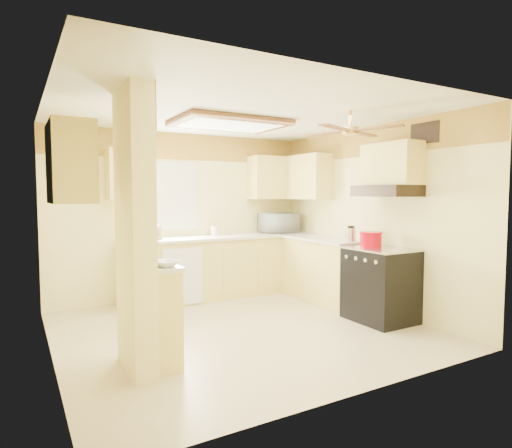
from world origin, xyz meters
TOP-DOWN VIEW (x-y plane):
  - floor at (0.00, 0.00)m, footprint 4.00×4.00m
  - ceiling at (0.00, 0.00)m, footprint 4.00×4.00m
  - wall_back at (0.00, 1.90)m, footprint 4.00×0.00m
  - wall_front at (0.00, -1.90)m, footprint 4.00×0.00m
  - wall_left at (-2.00, 0.00)m, footprint 0.00×3.80m
  - wall_right at (2.00, 0.00)m, footprint 0.00×3.80m
  - wallpaper_border at (0.00, 1.88)m, footprint 4.00×0.02m
  - partition_column at (-1.35, -0.55)m, footprint 0.20×0.70m
  - partition_ledge at (-1.13, -0.55)m, footprint 0.25×0.55m
  - ledge_top at (-1.13, -0.55)m, footprint 0.28×0.58m
  - lower_cabinets_back at (0.50, 1.60)m, footprint 3.00×0.60m
  - lower_cabinets_right at (1.70, 0.60)m, footprint 0.60×1.40m
  - countertop_back at (0.50, 1.59)m, footprint 3.04×0.64m
  - countertop_right at (1.69, 0.60)m, footprint 0.64×1.44m
  - dishwasher_panel at (-0.25, 1.29)m, footprint 0.58×0.02m
  - window at (-0.25, 1.89)m, footprint 0.92×0.02m
  - upper_cab_back_left at (-0.85, 1.72)m, footprint 0.60×0.35m
  - upper_cab_back_right at (1.55, 1.72)m, footprint 0.90×0.35m
  - upper_cab_right at (1.82, 1.25)m, footprint 0.35×1.00m
  - upper_cab_left_wall at (-1.82, -0.25)m, footprint 0.35×0.75m
  - upper_cab_over_stove at (1.82, -0.55)m, footprint 0.35×0.76m
  - stove at (1.67, -0.55)m, footprint 0.68×0.77m
  - range_hood at (1.74, -0.55)m, footprint 0.50×0.76m
  - poster_menu at (-1.24, -0.55)m, footprint 0.02×0.42m
  - poster_nashville at (-1.24, -0.55)m, footprint 0.02×0.42m
  - ceiling_light_panel at (0.10, 0.50)m, footprint 1.35×0.95m
  - ceiling_fan at (1.00, -0.70)m, footprint 1.15×1.15m
  - vent_grate at (1.98, -0.90)m, footprint 0.02×0.40m
  - microwave at (1.57, 1.64)m, footprint 0.61×0.43m
  - bowl at (-1.12, -0.70)m, footprint 0.29×0.29m
  - dutch_oven at (1.64, -0.40)m, footprint 0.29×0.29m
  - kettle at (1.68, 0.02)m, footprint 0.14×0.14m
  - dish_rack at (-0.64, 1.63)m, footprint 0.36×0.27m
  - utensil_crock at (0.44, 1.73)m, footprint 0.11×0.11m

SIDE VIEW (x-z plane):
  - floor at x=0.00m, z-range 0.00..0.00m
  - dishwasher_panel at x=-0.25m, z-range 0.03..0.83m
  - partition_ledge at x=-1.13m, z-range 0.00..0.90m
  - lower_cabinets_back at x=0.50m, z-range 0.00..0.90m
  - lower_cabinets_right at x=1.70m, z-range 0.00..0.90m
  - stove at x=1.67m, z-range 0.00..0.92m
  - ledge_top at x=-1.13m, z-range 0.90..0.94m
  - countertop_back at x=0.50m, z-range 0.90..0.94m
  - countertop_right at x=1.69m, z-range 0.90..0.94m
  - bowl at x=-1.12m, z-range 0.94..0.99m
  - dutch_oven at x=1.64m, z-range 0.92..1.11m
  - dish_rack at x=-0.64m, z-range 0.91..1.11m
  - utensil_crock at x=0.44m, z-range 0.90..1.13m
  - kettle at x=1.68m, z-range 0.93..1.15m
  - microwave at x=1.57m, z-range 0.94..1.27m
  - poster_nashville at x=-1.24m, z-range 0.92..1.48m
  - wall_back at x=0.00m, z-range -0.75..3.25m
  - wall_front at x=0.00m, z-range -0.75..3.25m
  - wall_left at x=-2.00m, z-range -0.65..3.15m
  - wall_right at x=2.00m, z-range -0.65..3.15m
  - partition_column at x=-1.35m, z-range 0.00..2.50m
  - window at x=-0.25m, z-range 1.04..2.06m
  - range_hood at x=1.74m, z-range 1.55..1.69m
  - upper_cab_back_left at x=-0.85m, z-range 1.50..2.20m
  - upper_cab_back_right at x=1.55m, z-range 1.50..2.20m
  - upper_cab_right at x=1.82m, z-range 1.50..2.20m
  - upper_cab_left_wall at x=-1.82m, z-range 1.50..2.20m
  - poster_menu at x=-1.24m, z-range 1.57..2.14m
  - upper_cab_over_stove at x=1.82m, z-range 1.69..2.21m
  - ceiling_fan at x=1.00m, z-range 2.16..2.42m
  - wallpaper_border at x=0.00m, z-range 2.10..2.50m
  - vent_grate at x=1.98m, z-range 2.17..2.42m
  - ceiling_light_panel at x=0.10m, z-range 2.42..2.49m
  - ceiling at x=0.00m, z-range 2.50..2.50m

